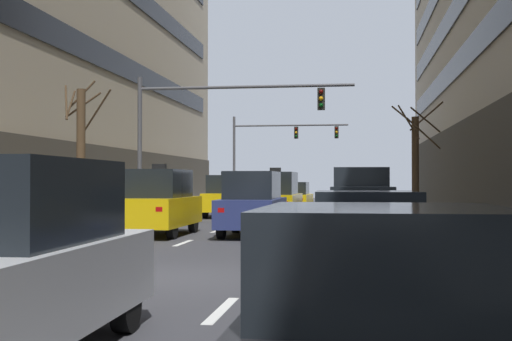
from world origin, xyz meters
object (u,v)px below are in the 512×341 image
at_px(taxi_driving_1, 275,198).
at_px(traffic_signal_0, 206,121).
at_px(car_driving_3, 253,204).
at_px(car_driving_6, 14,259).
at_px(car_parked_0, 384,329).
at_px(car_parked_1, 367,243).
at_px(taxi_driving_5, 159,203).
at_px(car_parked_2, 362,219).
at_px(car_driving_4, 245,198).
at_px(street_tree_1, 416,164).
at_px(traffic_signal_1, 273,143).
at_px(taxi_driving_0, 294,197).
at_px(street_tree_0, 81,155).
at_px(car_parked_3, 360,203).
at_px(taxi_driving_2, 226,196).

xyz_separation_m(taxi_driving_1, traffic_signal_0, (-2.49, -2.17, 3.09)).
height_order(car_driving_3, car_driving_6, car_driving_3).
distance_m(car_parked_0, car_parked_1, 6.44).
distance_m(taxi_driving_5, car_parked_2, 7.71).
distance_m(car_driving_4, street_tree_1, 14.51).
bearing_deg(taxi_driving_1, traffic_signal_1, 96.96).
height_order(taxi_driving_5, street_tree_1, street_tree_1).
xyz_separation_m(car_driving_4, taxi_driving_5, (0.11, -18.67, 0.33)).
bearing_deg(taxi_driving_1, taxi_driving_5, -116.83).
xyz_separation_m(taxi_driving_0, car_parked_1, (3.74, -29.01, -0.05)).
height_order(car_driving_4, street_tree_1, street_tree_1).
height_order(traffic_signal_1, street_tree_0, traffic_signal_1).
relative_size(car_driving_3, car_driving_4, 1.04).
relative_size(car_driving_4, car_driving_6, 0.99).
distance_m(taxi_driving_0, car_driving_6, 33.60).
height_order(car_parked_2, car_parked_3, car_parked_3).
relative_size(car_driving_4, street_tree_0, 0.80).
distance_m(traffic_signal_0, street_tree_1, 9.16).
height_order(taxi_driving_2, car_parked_0, taxi_driving_2).
bearing_deg(car_driving_6, car_parked_2, 72.42).
distance_m(taxi_driving_1, car_driving_4, 12.82).
height_order(car_driving_3, traffic_signal_1, traffic_signal_1).
bearing_deg(car_driving_4, car_driving_6, -84.83).
bearing_deg(taxi_driving_5, car_parked_2, -30.58).
height_order(car_parked_2, traffic_signal_0, traffic_signal_0).
distance_m(car_parked_2, street_tree_0, 10.72).
height_order(taxi_driving_5, car_parked_0, taxi_driving_5).
height_order(taxi_driving_0, car_parked_0, taxi_driving_0).
height_order(car_parked_1, car_parked_2, car_parked_2).
distance_m(taxi_driving_2, car_parked_3, 13.13).
xyz_separation_m(car_driving_6, street_tree_1, (6.05, 23.00, 1.51)).
distance_m(car_driving_3, street_tree_1, 9.48).
distance_m(taxi_driving_5, traffic_signal_0, 5.19).
bearing_deg(taxi_driving_5, car_parked_3, 1.90).
height_order(taxi_driving_1, car_driving_3, taxi_driving_1).
bearing_deg(car_driving_6, traffic_signal_0, 96.65).
xyz_separation_m(car_driving_4, car_parked_1, (6.75, -29.54, 0.05)).
xyz_separation_m(car_driving_6, car_parked_1, (3.66, 4.59, -0.20)).
xyz_separation_m(car_parked_0, car_parked_1, (0.00, 6.44, 0.00)).
height_order(taxi_driving_2, traffic_signal_0, traffic_signal_0).
xyz_separation_m(car_driving_3, car_parked_1, (3.53, -11.16, -0.24)).
relative_size(car_driving_6, car_parked_3, 0.91).
relative_size(car_driving_4, car_parked_0, 0.96).
relative_size(car_driving_6, car_parked_2, 0.95).
bearing_deg(traffic_signal_1, car_parked_1, -80.95).
bearing_deg(street_tree_1, car_parked_0, -95.50).
bearing_deg(traffic_signal_0, car_parked_0, -74.51).
height_order(car_parked_3, traffic_signal_1, traffic_signal_1).
height_order(taxi_driving_2, car_driving_4, taxi_driving_2).
xyz_separation_m(taxi_driving_1, traffic_signal_1, (-2.37, 19.40, 3.39)).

